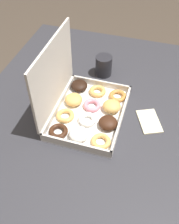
% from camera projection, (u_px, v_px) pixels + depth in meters
% --- Properties ---
extents(ground_plane, '(8.00, 8.00, 0.00)m').
position_uv_depth(ground_plane, '(89.00, 186.00, 1.63)').
color(ground_plane, '#42382D').
extents(dining_table, '(1.12, 0.91, 0.73)m').
position_uv_depth(dining_table, '(88.00, 118.00, 1.17)').
color(dining_table, '#2D2D33').
rests_on(dining_table, ground_plane).
extents(donut_box, '(0.36, 0.27, 0.31)m').
position_uv_depth(donut_box, '(82.00, 104.00, 1.02)').
color(donut_box, white).
rests_on(donut_box, dining_table).
extents(coffee_mug, '(0.08, 0.08, 0.09)m').
position_uv_depth(coffee_mug, '(104.00, 65.00, 1.20)').
color(coffee_mug, '#232328').
rests_on(coffee_mug, dining_table).
extents(paper_napkin, '(0.14, 0.12, 0.01)m').
position_uv_depth(paper_napkin, '(149.00, 121.00, 1.03)').
color(paper_napkin, beige).
rests_on(paper_napkin, dining_table).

